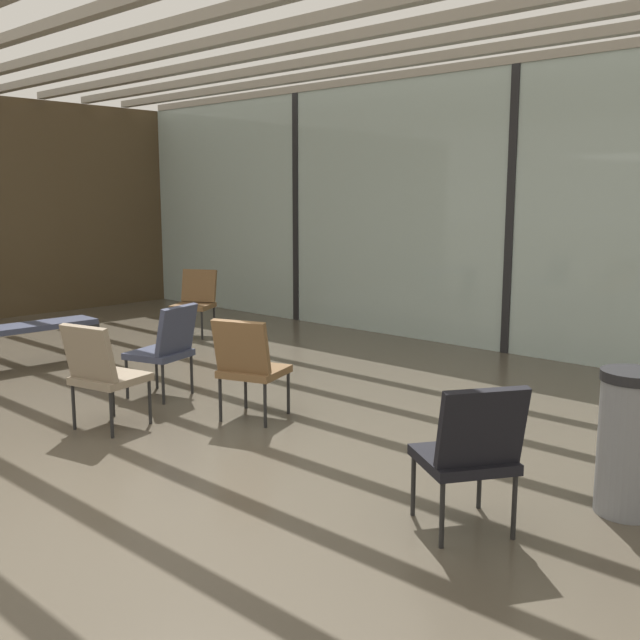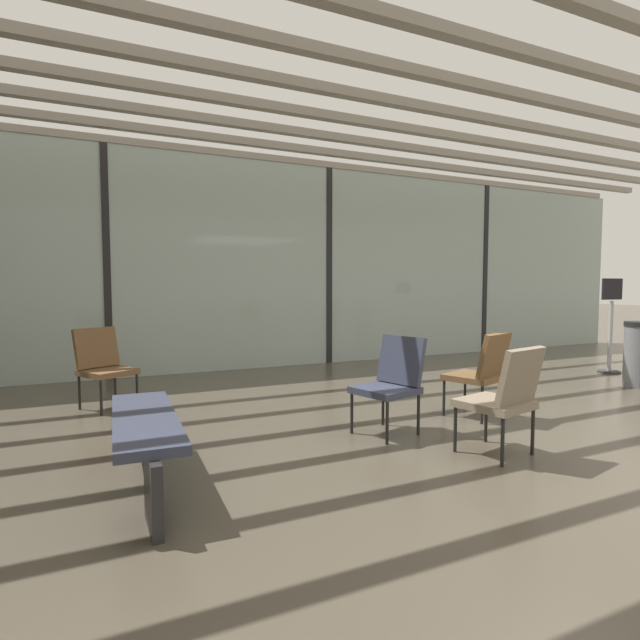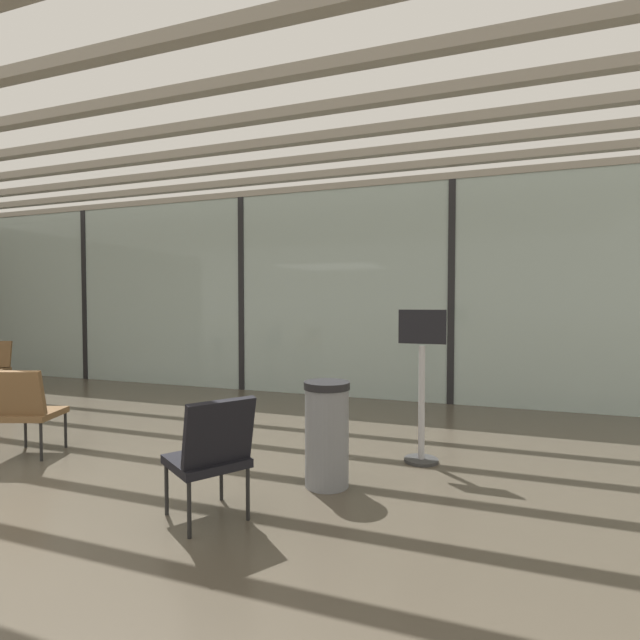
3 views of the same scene
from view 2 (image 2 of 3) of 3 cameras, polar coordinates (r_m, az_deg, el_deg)
The scene contains 14 objects.
ground_plane at distance 4.76m, azimuth 30.72°, elevation -12.89°, with size 60.00×60.00×0.00m, color #4C4438.
glass_curtain_wall at distance 8.61m, azimuth 0.93°, elevation 6.12°, with size 14.00×0.08×3.32m, color #A3B7B2.
window_mullion_0 at distance 7.72m, azimuth -23.18°, elevation 6.05°, with size 0.10×0.12×3.32m, color black.
window_mullion_1 at distance 8.61m, azimuth 0.93°, elevation 6.12°, with size 0.10×0.12×3.32m, color black.
window_mullion_2 at distance 10.63m, azimuth 18.17°, elevation 5.52°, with size 0.10×0.12×3.32m, color black.
ceiling_slats at distance 6.17m, azimuth 15.87°, elevation 23.04°, with size 13.72×6.72×0.10m.
parked_airplane at distance 14.72m, azimuth -4.57°, elevation 6.83°, with size 13.53×4.15×4.15m.
lounge_chair_1 at distance 4.59m, azimuth 8.20°, elevation -6.64°, with size 0.64×0.60×0.87m.
lounge_chair_2 at distance 5.95m, azimuth -23.52°, elevation -4.49°, with size 0.67×0.69×0.87m.
lounge_chair_3 at distance 5.30m, azimuth 17.99°, elevation -5.36°, with size 0.62×0.65×0.87m.
lounge_chair_4 at distance 4.16m, azimuth 20.34°, elevation -7.94°, with size 0.58×0.62×0.87m.
waiting_bench at distance 3.60m, azimuth -19.34°, elevation -11.91°, with size 0.47×1.70×0.47m.
trash_bin at distance 7.81m, azimuth 32.63°, elevation -3.30°, with size 0.38×0.38×0.86m.
info_sign at distance 8.79m, azimuth 30.25°, elevation -0.86°, with size 0.44×0.32×1.44m.
Camera 2 is at (-3.81, -2.51, 1.33)m, focal length 28.03 mm.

